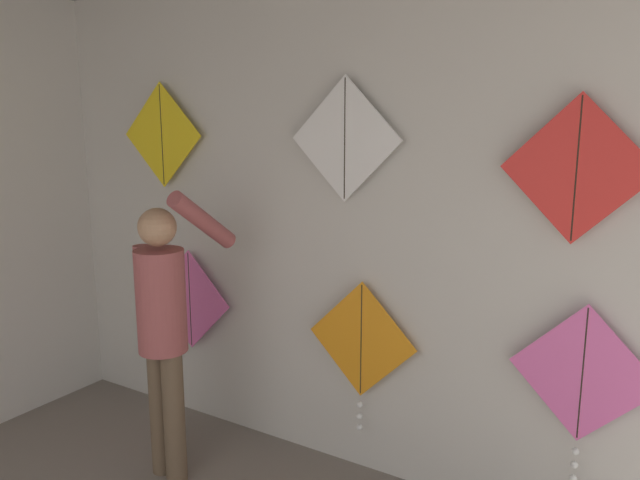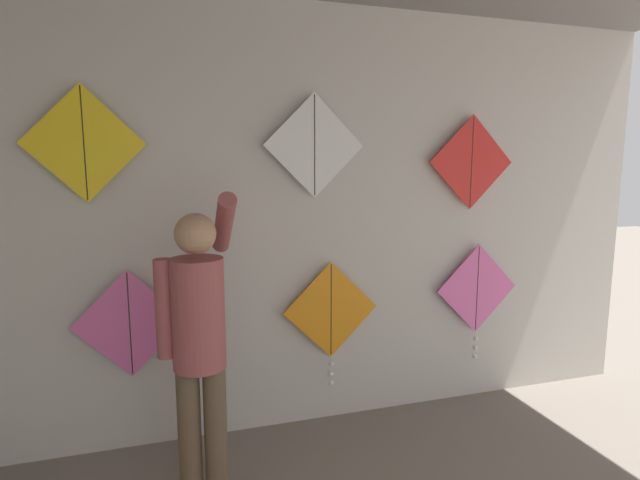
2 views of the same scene
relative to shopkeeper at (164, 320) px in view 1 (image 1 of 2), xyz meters
The scene contains 8 objects.
back_panel 1.15m from the shopkeeper, 40.72° to the left, with size 5.20×0.06×2.80m, color beige.
shopkeeper is the anchor object (origin of this frame).
kite_0 0.71m from the shopkeeper, 122.13° to the left, with size 0.67×0.01×0.67m.
kite_1 1.10m from the shopkeeper, 33.32° to the left, with size 0.67×0.04×0.88m.
kite_2 2.14m from the shopkeeper, 16.19° to the left, with size 0.67×0.04×0.88m.
kite_3 1.27m from the shopkeeper, 133.10° to the left, with size 0.67×0.01×0.67m.
kite_4 1.39m from the shopkeeper, 36.99° to the left, with size 0.67×0.01×0.67m.
kite_5 2.22m from the shopkeeper, 16.97° to the left, with size 0.67×0.01×0.67m.
Camera 1 is at (1.64, 1.21, 2.04)m, focal length 35.00 mm.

